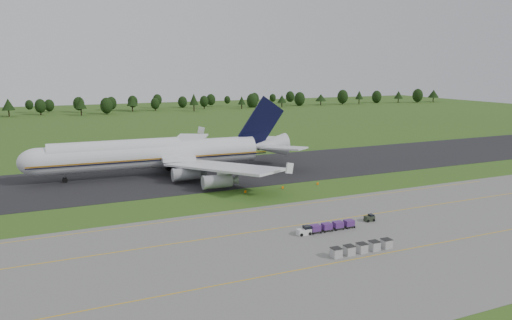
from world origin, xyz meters
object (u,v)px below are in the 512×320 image
baggage_train (325,227)px  utility_cart (369,219)px  uld_row (362,248)px  edge_markers (283,188)px  aircraft (158,153)px

baggage_train → utility_cart: 10.89m
utility_cart → uld_row: uld_row is taller
baggage_train → edge_markers: baggage_train is taller
aircraft → baggage_train: bearing=-75.0°
baggage_train → uld_row: 11.14m
aircraft → utility_cart: (26.45, -57.13, -5.31)m
aircraft → edge_markers: (23.31, -27.67, -5.60)m
aircraft → utility_cart: aircraft is taller
aircraft → edge_markers: size_ratio=3.65×
utility_cart → uld_row: (-11.08, -12.76, 0.26)m
uld_row → edge_markers: bearing=79.4°
aircraft → edge_markers: bearing=-49.9°
edge_markers → uld_row: bearing=-100.6°
utility_cart → edge_markers: utility_cart is taller
utility_cart → baggage_train: bearing=-171.5°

